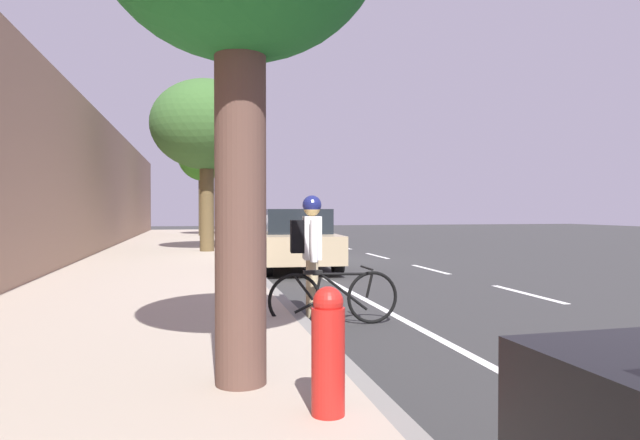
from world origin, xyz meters
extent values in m
plane|color=#313131|center=(0.00, 0.00, 0.00)|extent=(74.43, 74.43, 0.00)
cube|color=#A99A88|center=(3.72, 0.00, 0.08)|extent=(4.22, 46.52, 0.16)
cube|color=gray|center=(1.53, 0.00, 0.08)|extent=(0.16, 46.52, 0.16)
cube|color=white|center=(-2.94, -22.16, 0.00)|extent=(0.14, 2.20, 0.01)
cube|color=white|center=(-2.94, -17.96, 0.00)|extent=(0.14, 2.20, 0.01)
cube|color=white|center=(-2.94, -13.76, 0.00)|extent=(0.14, 2.20, 0.01)
cube|color=white|center=(-2.94, -9.56, 0.00)|extent=(0.14, 2.20, 0.01)
cube|color=white|center=(-2.94, -5.36, 0.00)|extent=(0.14, 2.20, 0.01)
cube|color=white|center=(-2.94, -1.16, 0.00)|extent=(0.14, 2.20, 0.01)
cube|color=white|center=(-2.94, 3.04, 0.00)|extent=(0.14, 2.20, 0.01)
cube|color=white|center=(-2.94, 7.24, 0.00)|extent=(0.14, 2.20, 0.01)
cube|color=white|center=(0.06, 0.00, 0.00)|extent=(0.12, 46.52, 0.01)
cube|color=#9E7C65|center=(6.08, 0.00, 2.32)|extent=(0.50, 46.52, 4.64)
cube|color=white|center=(0.46, -15.39, 0.78)|extent=(1.91, 4.71, 0.90)
cube|color=black|center=(0.46, -15.39, 1.61)|extent=(1.68, 3.11, 0.76)
cylinder|color=black|center=(1.33, -13.93, 0.38)|extent=(0.22, 0.76, 0.76)
cylinder|color=black|center=(-0.42, -13.94, 0.38)|extent=(0.22, 0.76, 0.76)
cylinder|color=black|center=(1.34, -16.85, 0.38)|extent=(0.22, 0.76, 0.76)
cylinder|color=black|center=(-0.41, -16.85, 0.38)|extent=(0.22, 0.76, 0.76)
cube|color=navy|center=(0.33, -7.67, 0.60)|extent=(1.77, 4.41, 0.64)
cube|color=black|center=(0.33, -7.67, 1.22)|extent=(1.56, 2.11, 0.60)
cylinder|color=black|center=(1.14, -6.31, 0.33)|extent=(0.22, 0.66, 0.66)
cylinder|color=black|center=(-0.48, -6.31, 0.33)|extent=(0.22, 0.66, 0.66)
cylinder|color=black|center=(1.15, -9.03, 0.33)|extent=(0.22, 0.66, 0.66)
cylinder|color=black|center=(-0.47, -9.04, 0.33)|extent=(0.22, 0.66, 0.66)
cube|color=tan|center=(0.34, 2.25, 0.60)|extent=(2.01, 4.49, 0.64)
cube|color=black|center=(0.34, 2.25, 1.22)|extent=(1.67, 2.19, 0.60)
cylinder|color=black|center=(1.23, 3.57, 0.33)|extent=(0.26, 0.67, 0.66)
cylinder|color=black|center=(-0.39, 3.66, 0.33)|extent=(0.26, 0.67, 0.66)
cylinder|color=black|center=(1.07, 0.84, 0.33)|extent=(0.26, 0.67, 0.66)
cylinder|color=black|center=(-0.54, 0.93, 0.33)|extent=(0.26, 0.67, 0.66)
torus|color=black|center=(0.54, 9.09, 0.35)|extent=(0.69, 0.06, 0.69)
torus|color=black|center=(1.58, 9.11, 0.35)|extent=(0.69, 0.06, 0.69)
cylinder|color=black|center=(0.93, 9.10, 0.43)|extent=(0.65, 0.05, 0.51)
cylinder|color=black|center=(1.29, 9.11, 0.42)|extent=(0.14, 0.04, 0.47)
cylinder|color=black|center=(0.98, 9.10, 0.67)|extent=(0.73, 0.05, 0.05)
cylinder|color=black|center=(1.41, 9.11, 0.27)|extent=(0.35, 0.04, 0.19)
cylinder|color=black|center=(1.46, 9.11, 0.50)|extent=(0.26, 0.04, 0.33)
cylinder|color=black|center=(0.58, 9.09, 0.51)|extent=(0.11, 0.04, 0.34)
cube|color=black|center=(1.34, 9.11, 0.70)|extent=(0.24, 0.11, 0.05)
cylinder|color=black|center=(0.62, 9.09, 0.73)|extent=(0.04, 0.46, 0.03)
cylinder|color=#C6B284|center=(1.27, 8.75, 0.41)|extent=(0.15, 0.15, 0.83)
cylinder|color=#C6B284|center=(1.25, 8.55, 0.41)|extent=(0.15, 0.15, 0.83)
cube|color=white|center=(1.26, 8.65, 1.12)|extent=(0.27, 0.40, 0.58)
cylinder|color=white|center=(1.29, 8.91, 1.09)|extent=(0.10, 0.10, 0.55)
cylinder|color=white|center=(1.23, 8.39, 1.09)|extent=(0.10, 0.10, 0.55)
sphere|color=tan|center=(1.26, 8.65, 1.52)|extent=(0.23, 0.23, 0.23)
sphere|color=navy|center=(1.26, 8.65, 1.56)|extent=(0.26, 0.26, 0.26)
cube|color=black|center=(1.46, 8.63, 1.14)|extent=(0.21, 0.32, 0.44)
cylinder|color=brown|center=(2.46, -13.76, 1.92)|extent=(0.45, 0.45, 3.52)
ellipsoid|color=#367A20|center=(2.46, -13.76, 4.40)|extent=(2.62, 2.62, 2.72)
cylinder|color=brown|center=(2.46, -2.38, 1.72)|extent=(0.46, 0.46, 3.12)
ellipsoid|color=#355E29|center=(2.46, -2.38, 4.27)|extent=(3.59, 3.59, 2.91)
cylinder|color=brown|center=(2.46, 11.76, 1.60)|extent=(0.39, 0.39, 2.88)
cylinder|color=red|center=(1.96, 12.53, 0.51)|extent=(0.22, 0.22, 0.70)
sphere|color=red|center=(1.96, 12.53, 0.90)|extent=(0.20, 0.20, 0.20)
camera|label=1|loc=(2.79, 16.02, 1.49)|focal=31.11mm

